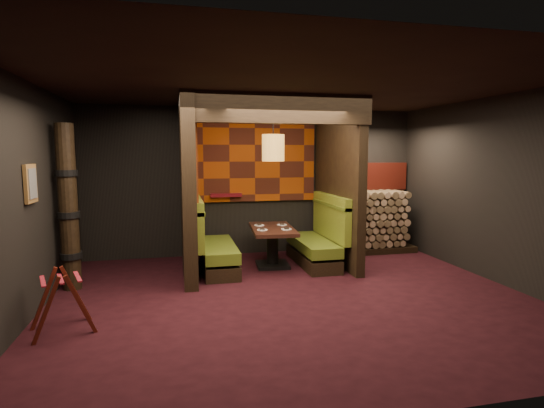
{
  "coord_description": "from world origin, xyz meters",
  "views": [
    {
      "loc": [
        -1.53,
        -5.44,
        1.98
      ],
      "look_at": [
        0.0,
        1.3,
        1.15
      ],
      "focal_mm": 28.0,
      "sensor_mm": 36.0,
      "label": 1
    }
  ],
  "objects_px": {
    "dining_table": "(272,241)",
    "totem_column": "(68,209)",
    "luggage_rack": "(62,299)",
    "firewood_stack": "(371,221)",
    "pendant_lamp": "(273,148)",
    "booth_bench_left": "(212,247)",
    "booth_bench_right": "(318,242)"
  },
  "relations": [
    {
      "from": "dining_table",
      "to": "totem_column",
      "type": "height_order",
      "value": "totem_column"
    },
    {
      "from": "dining_table",
      "to": "luggage_rack",
      "type": "height_order",
      "value": "dining_table"
    },
    {
      "from": "firewood_stack",
      "to": "pendant_lamp",
      "type": "bearing_deg",
      "value": -161.11
    },
    {
      "from": "totem_column",
      "to": "luggage_rack",
      "type": "bearing_deg",
      "value": -81.16
    },
    {
      "from": "booth_bench_left",
      "to": "pendant_lamp",
      "type": "relative_size",
      "value": 1.59
    },
    {
      "from": "booth_bench_left",
      "to": "dining_table",
      "type": "relative_size",
      "value": 1.17
    },
    {
      "from": "luggage_rack",
      "to": "firewood_stack",
      "type": "bearing_deg",
      "value": 29.17
    },
    {
      "from": "dining_table",
      "to": "totem_column",
      "type": "relative_size",
      "value": 0.57
    },
    {
      "from": "booth_bench_left",
      "to": "dining_table",
      "type": "bearing_deg",
      "value": -0.1
    },
    {
      "from": "luggage_rack",
      "to": "totem_column",
      "type": "height_order",
      "value": "totem_column"
    },
    {
      "from": "booth_bench_right",
      "to": "totem_column",
      "type": "xyz_separation_m",
      "value": [
        -3.98,
        -0.55,
        0.79
      ]
    },
    {
      "from": "booth_bench_right",
      "to": "totem_column",
      "type": "distance_m",
      "value": 4.1
    },
    {
      "from": "booth_bench_left",
      "to": "booth_bench_right",
      "type": "height_order",
      "value": "same"
    },
    {
      "from": "pendant_lamp",
      "to": "dining_table",
      "type": "bearing_deg",
      "value": 90.0
    },
    {
      "from": "pendant_lamp",
      "to": "luggage_rack",
      "type": "bearing_deg",
      "value": -144.15
    },
    {
      "from": "booth_bench_right",
      "to": "firewood_stack",
      "type": "relative_size",
      "value": 0.92
    },
    {
      "from": "totem_column",
      "to": "firewood_stack",
      "type": "bearing_deg",
      "value": 13.19
    },
    {
      "from": "totem_column",
      "to": "firewood_stack",
      "type": "relative_size",
      "value": 1.39
    },
    {
      "from": "pendant_lamp",
      "to": "firewood_stack",
      "type": "relative_size",
      "value": 0.58
    },
    {
      "from": "booth_bench_left",
      "to": "booth_bench_right",
      "type": "xyz_separation_m",
      "value": [
        1.89,
        0.0,
        0.0
      ]
    },
    {
      "from": "booth_bench_left",
      "to": "dining_table",
      "type": "height_order",
      "value": "booth_bench_left"
    },
    {
      "from": "pendant_lamp",
      "to": "totem_column",
      "type": "height_order",
      "value": "pendant_lamp"
    },
    {
      "from": "booth_bench_left",
      "to": "pendant_lamp",
      "type": "height_order",
      "value": "pendant_lamp"
    },
    {
      "from": "firewood_stack",
      "to": "luggage_rack",
      "type": "bearing_deg",
      "value": -150.83
    },
    {
      "from": "pendant_lamp",
      "to": "firewood_stack",
      "type": "bearing_deg",
      "value": 18.89
    },
    {
      "from": "booth_bench_left",
      "to": "totem_column",
      "type": "relative_size",
      "value": 0.67
    },
    {
      "from": "pendant_lamp",
      "to": "firewood_stack",
      "type": "height_order",
      "value": "pendant_lamp"
    },
    {
      "from": "booth_bench_right",
      "to": "pendant_lamp",
      "type": "relative_size",
      "value": 1.59
    },
    {
      "from": "pendant_lamp",
      "to": "totem_column",
      "type": "xyz_separation_m",
      "value": [
        -3.14,
        -0.5,
        -0.88
      ]
    },
    {
      "from": "booth_bench_right",
      "to": "dining_table",
      "type": "distance_m",
      "value": 0.85
    },
    {
      "from": "booth_bench_right",
      "to": "dining_table",
      "type": "relative_size",
      "value": 1.17
    },
    {
      "from": "booth_bench_left",
      "to": "luggage_rack",
      "type": "relative_size",
      "value": 2.03
    }
  ]
}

